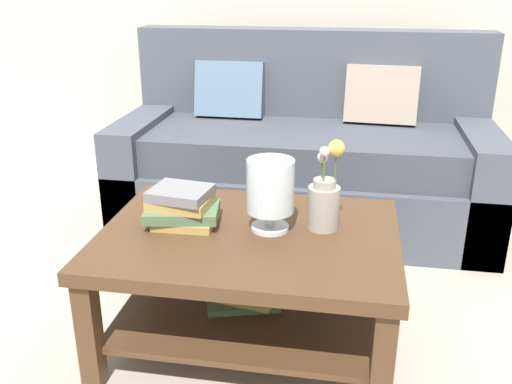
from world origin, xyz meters
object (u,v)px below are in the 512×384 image
(flower_pitcher, at_px, (324,199))
(coffee_table, at_px, (249,264))
(book_stack_main, at_px, (182,207))
(couch, at_px, (304,159))
(glass_hurricane_vase, at_px, (270,189))

(flower_pitcher, bearing_deg, coffee_table, -163.26)
(coffee_table, xyz_separation_m, book_stack_main, (-0.26, 0.02, 0.21))
(book_stack_main, height_order, flower_pitcher, flower_pitcher)
(coffee_table, bearing_deg, flower_pitcher, 16.74)
(coffee_table, distance_m, book_stack_main, 0.33)
(couch, bearing_deg, coffee_table, -94.29)
(glass_hurricane_vase, xyz_separation_m, flower_pitcher, (0.19, 0.05, -0.05))
(couch, height_order, flower_pitcher, couch)
(book_stack_main, bearing_deg, glass_hurricane_vase, 1.90)
(coffee_table, relative_size, flower_pitcher, 3.18)
(flower_pitcher, bearing_deg, book_stack_main, -173.73)
(book_stack_main, bearing_deg, coffee_table, -5.09)
(coffee_table, height_order, flower_pitcher, flower_pitcher)
(coffee_table, xyz_separation_m, glass_hurricane_vase, (0.07, 0.03, 0.30))
(coffee_table, bearing_deg, book_stack_main, 174.91)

